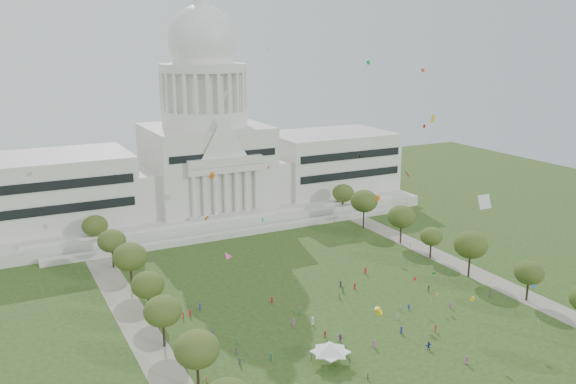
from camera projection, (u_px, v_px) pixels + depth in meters
The scene contains 30 objects.
ground at pixel (377, 335), 140.43m from camera, with size 400.00×400.00×0.00m, color #2B4219.
capitol at pixel (207, 157), 232.96m from camera, with size 160.00×64.50×91.30m.
path_left at pixel (138, 326), 145.14m from camera, with size 8.00×160.00×0.04m, color gray.
path_right at pixel (449, 261), 187.48m from camera, with size 8.00×160.00×0.04m, color gray.
row_tree_l_1 at pixel (197, 349), 116.23m from camera, with size 8.86×8.86×12.59m.
row_tree_r_1 at pixel (529, 273), 157.41m from camera, with size 7.58×7.58×10.78m.
row_tree_l_2 at pixel (163, 311), 133.40m from camera, with size 8.42×8.42×11.97m.
row_tree_r_2 at pixel (471, 245), 172.57m from camera, with size 9.55×9.55×13.58m.
row_tree_l_3 at pixel (148, 285), 148.23m from camera, with size 8.12×8.12×11.55m.
row_tree_r_3 at pixel (431, 236), 188.02m from camera, with size 7.01×7.01×9.98m.
row_tree_l_4 at pixel (130, 257), 163.91m from camera, with size 9.29×9.29×13.21m.
row_tree_r_4 at pixel (402, 217), 201.06m from camera, with size 9.19×9.19×13.06m.
row_tree_l_5 at pixel (112, 241), 179.69m from camera, with size 8.33×8.33×11.85m.
row_tree_r_5 at pixel (364, 201), 217.73m from camera, with size 9.82×9.82×13.96m.
row_tree_l_6 at pixel (95, 226), 194.65m from camera, with size 8.19×8.19×11.64m.
row_tree_r_6 at pixel (343, 193), 234.65m from camera, with size 8.42×8.42×11.97m.
event_tent at pixel (330, 347), 127.51m from camera, with size 10.71×10.71×4.85m.
person_0 at pixel (490, 293), 161.31m from camera, with size 0.89×0.58×1.83m, color #4C4C51.
person_2 at pixel (429, 288), 164.71m from camera, with size 0.84×0.52×1.73m, color #4C4C51.
person_3 at pixel (409, 307), 153.05m from camera, with size 1.07×0.55×1.66m, color navy.
person_4 at pixel (397, 316), 148.28m from camera, with size 1.01×0.55×1.72m, color silver.
person_5 at pixel (341, 338), 137.12m from camera, with size 1.90×0.75×2.05m, color #994C8C.
person_6 at pixel (467, 360), 127.76m from camera, with size 0.94×0.61×1.93m, color #994C8C.
person_7 at pixel (368, 376), 122.09m from camera, with size 0.57×0.42×1.56m, color #4C4C51.
person_8 at pixel (325, 334), 139.27m from camera, with size 0.80×0.49×1.64m, color #B21E1E.
person_9 at pixel (436, 329), 141.78m from camera, with size 1.15×0.59×1.78m, color #B21E1E.
person_10 at pixel (401, 308), 152.99m from camera, with size 0.90×0.49×1.54m, color silver.
person_11 at pixel (429, 346), 133.85m from camera, with size 1.76×0.69×1.89m, color navy.
distant_crowd at pixel (297, 317), 147.74m from camera, with size 67.23×38.26×1.94m.
kite_swarm at pixel (365, 210), 142.29m from camera, with size 90.41×104.76×61.84m.
Camera 1 is at (-76.44, -104.60, 66.71)m, focal length 38.00 mm.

